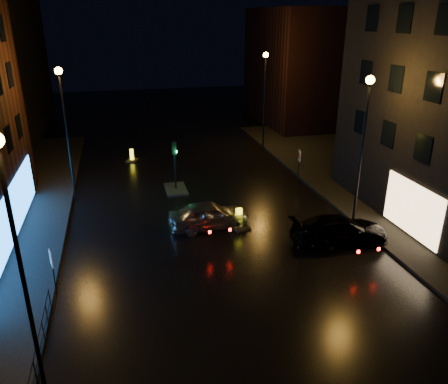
# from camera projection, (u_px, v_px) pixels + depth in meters

# --- Properties ---
(ground) EXTENTS (120.00, 120.00, 0.00)m
(ground) POSITION_uv_depth(u_px,v_px,m) (254.00, 310.00, 17.76)
(ground) COLOR black
(ground) RESTS_ON ground
(pavement_right) EXTENTS (12.00, 44.00, 0.15)m
(pavement_right) POSITION_uv_depth(u_px,v_px,m) (424.00, 201.00, 28.07)
(pavement_right) COLOR black
(pavement_right) RESTS_ON ground
(building_far_right) EXTENTS (8.00, 14.00, 12.00)m
(building_far_right) POSITION_uv_depth(u_px,v_px,m) (298.00, 67.00, 47.69)
(building_far_right) COLOR black
(building_far_right) RESTS_ON ground
(street_lamp_lnear) EXTENTS (0.44, 0.44, 8.37)m
(street_lamp_lnear) POSITION_uv_depth(u_px,v_px,m) (13.00, 231.00, 12.14)
(street_lamp_lnear) COLOR black
(street_lamp_lnear) RESTS_ON ground
(street_lamp_lfar) EXTENTS (0.44, 0.44, 8.37)m
(street_lamp_lfar) POSITION_uv_depth(u_px,v_px,m) (64.00, 115.00, 26.55)
(street_lamp_lfar) COLOR black
(street_lamp_lfar) RESTS_ON ground
(street_lamp_rnear) EXTENTS (0.44, 0.44, 8.37)m
(street_lamp_rnear) POSITION_uv_depth(u_px,v_px,m) (364.00, 130.00, 22.83)
(street_lamp_rnear) COLOR black
(street_lamp_rnear) RESTS_ON ground
(street_lamp_rfar) EXTENTS (0.44, 0.44, 8.37)m
(street_lamp_rfar) POSITION_uv_depth(u_px,v_px,m) (265.00, 87.00, 37.24)
(street_lamp_rfar) COLOR black
(street_lamp_rfar) RESTS_ON ground
(traffic_signal) EXTENTS (1.40, 2.40, 3.45)m
(traffic_signal) POSITION_uv_depth(u_px,v_px,m) (176.00, 183.00, 29.91)
(traffic_signal) COLOR black
(traffic_signal) RESTS_ON ground
(guard_railing) EXTENTS (0.05, 6.04, 1.00)m
(guard_railing) POSITION_uv_depth(u_px,v_px,m) (38.00, 345.00, 14.80)
(guard_railing) COLOR black
(guard_railing) RESTS_ON ground
(silver_hatchback) EXTENTS (4.59, 2.15, 1.52)m
(silver_hatchback) POSITION_uv_depth(u_px,v_px,m) (209.00, 215.00, 24.47)
(silver_hatchback) COLOR #9EA2A6
(silver_hatchback) RESTS_ON ground
(dark_sedan) EXTENTS (5.21, 2.31, 1.49)m
(dark_sedan) POSITION_uv_depth(u_px,v_px,m) (340.00, 230.00, 22.75)
(dark_sedan) COLOR black
(dark_sedan) RESTS_ON ground
(bollard_near) EXTENTS (1.17, 1.48, 1.15)m
(bollard_near) POSITION_uv_depth(u_px,v_px,m) (239.00, 223.00, 24.69)
(bollard_near) COLOR black
(bollard_near) RESTS_ON ground
(bollard_far) EXTENTS (1.14, 1.35, 1.00)m
(bollard_far) POSITION_uv_depth(u_px,v_px,m) (132.00, 158.00, 36.09)
(bollard_far) COLOR black
(bollard_far) RESTS_ON ground
(road_sign_left) EXTENTS (0.19, 0.50, 2.12)m
(road_sign_left) POSITION_uv_depth(u_px,v_px,m) (52.00, 262.00, 18.17)
(road_sign_left) COLOR black
(road_sign_left) RESTS_ON ground
(road_sign_right) EXTENTS (0.17, 0.56, 2.34)m
(road_sign_right) POSITION_uv_depth(u_px,v_px,m) (299.00, 158.00, 30.96)
(road_sign_right) COLOR black
(road_sign_right) RESTS_ON ground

